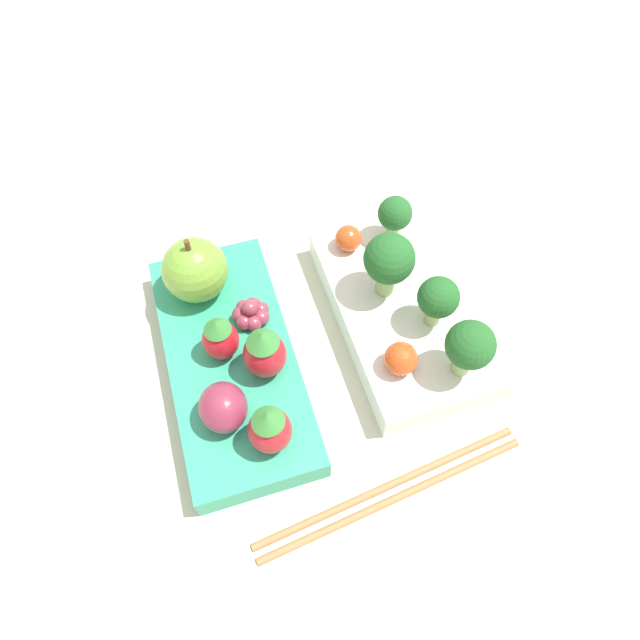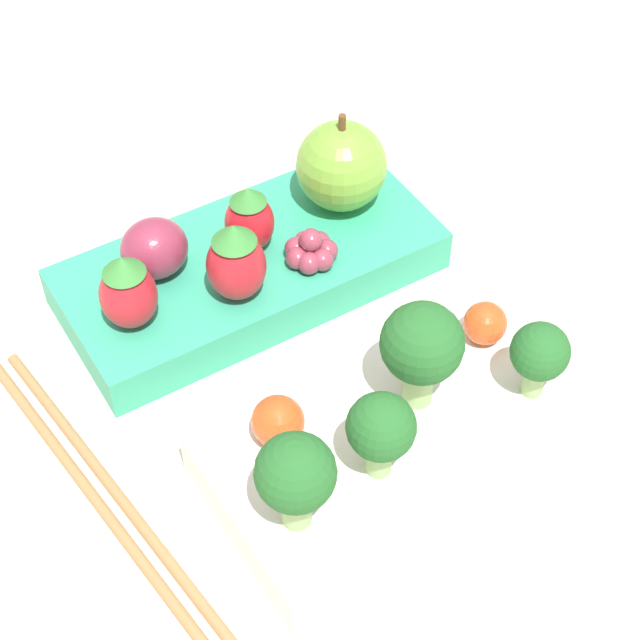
{
  "view_description": "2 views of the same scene",
  "coord_description": "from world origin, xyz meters",
  "px_view_note": "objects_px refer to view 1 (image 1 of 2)",
  "views": [
    {
      "loc": [
        0.23,
        -0.07,
        0.42
      ],
      "look_at": [
        0.01,
        0.0,
        0.04
      ],
      "focal_mm": 32.0,
      "sensor_mm": 36.0,
      "label": 1
    },
    {
      "loc": [
        0.21,
        0.31,
        0.45
      ],
      "look_at": [
        0.01,
        0.0,
        0.04
      ],
      "focal_mm": 60.0,
      "sensor_mm": 36.0,
      "label": 2
    }
  ],
  "objects_px": {
    "bento_box_fruit": "(232,362)",
    "broccoli_floret_1": "(395,215)",
    "cherry_tomato_0": "(348,238)",
    "strawberry_2": "(270,429)",
    "cherry_tomato_1": "(401,359)",
    "apple": "(195,270)",
    "bento_box_savoury": "(403,311)",
    "strawberry_1": "(264,353)",
    "broccoli_floret_0": "(470,346)",
    "chopsticks_pair": "(391,492)",
    "plum": "(223,407)",
    "strawberry_0": "(220,338)",
    "grape_cluster": "(251,313)",
    "broccoli_floret_2": "(389,261)",
    "broccoli_floret_3": "(438,299)"
  },
  "relations": [
    {
      "from": "bento_box_savoury",
      "to": "broccoli_floret_1",
      "type": "distance_m",
      "value": 0.08
    },
    {
      "from": "broccoli_floret_1",
      "to": "bento_box_savoury",
      "type": "bearing_deg",
      "value": -12.64
    },
    {
      "from": "broccoli_floret_1",
      "to": "broccoli_floret_0",
      "type": "bearing_deg",
      "value": -0.06
    },
    {
      "from": "broccoli_floret_0",
      "to": "apple",
      "type": "bearing_deg",
      "value": -128.55
    },
    {
      "from": "chopsticks_pair",
      "to": "plum",
      "type": "bearing_deg",
      "value": -130.33
    },
    {
      "from": "bento_box_fruit",
      "to": "strawberry_0",
      "type": "bearing_deg",
      "value": -133.66
    },
    {
      "from": "strawberry_1",
      "to": "chopsticks_pair",
      "type": "bearing_deg",
      "value": 27.76
    },
    {
      "from": "broccoli_floret_0",
      "to": "cherry_tomato_1",
      "type": "xyz_separation_m",
      "value": [
        -0.02,
        -0.04,
        -0.02
      ]
    },
    {
      "from": "cherry_tomato_0",
      "to": "grape_cluster",
      "type": "relative_size",
      "value": 0.76
    },
    {
      "from": "strawberry_1",
      "to": "grape_cluster",
      "type": "distance_m",
      "value": 0.05
    },
    {
      "from": "broccoli_floret_2",
      "to": "broccoli_floret_3",
      "type": "xyz_separation_m",
      "value": [
        0.04,
        0.02,
        -0.01
      ]
    },
    {
      "from": "broccoli_floret_3",
      "to": "strawberry_0",
      "type": "distance_m",
      "value": 0.17
    },
    {
      "from": "bento_box_fruit",
      "to": "chopsticks_pair",
      "type": "xyz_separation_m",
      "value": [
        0.13,
        0.08,
        -0.01
      ]
    },
    {
      "from": "broccoli_floret_1",
      "to": "cherry_tomato_1",
      "type": "relative_size",
      "value": 1.74
    },
    {
      "from": "strawberry_1",
      "to": "apple",
      "type": "bearing_deg",
      "value": -159.7
    },
    {
      "from": "strawberry_1",
      "to": "grape_cluster",
      "type": "height_order",
      "value": "strawberry_1"
    },
    {
      "from": "bento_box_fruit",
      "to": "grape_cluster",
      "type": "height_order",
      "value": "grape_cluster"
    },
    {
      "from": "broccoli_floret_0",
      "to": "chopsticks_pair",
      "type": "xyz_separation_m",
      "value": [
        0.06,
        -0.08,
        -0.06
      ]
    },
    {
      "from": "bento_box_fruit",
      "to": "broccoli_floret_1",
      "type": "relative_size",
      "value": 4.83
    },
    {
      "from": "broccoli_floret_0",
      "to": "broccoli_floret_2",
      "type": "distance_m",
      "value": 0.09
    },
    {
      "from": "plum",
      "to": "cherry_tomato_0",
      "type": "bearing_deg",
      "value": 131.12
    },
    {
      "from": "cherry_tomato_1",
      "to": "strawberry_1",
      "type": "xyz_separation_m",
      "value": [
        -0.03,
        -0.1,
        0.01
      ]
    },
    {
      "from": "cherry_tomato_1",
      "to": "plum",
      "type": "xyz_separation_m",
      "value": [
        -0.0,
        -0.13,
        0.0
      ]
    },
    {
      "from": "strawberry_1",
      "to": "chopsticks_pair",
      "type": "relative_size",
      "value": 0.24
    },
    {
      "from": "broccoli_floret_3",
      "to": "plum",
      "type": "distance_m",
      "value": 0.18
    },
    {
      "from": "cherry_tomato_1",
      "to": "strawberry_1",
      "type": "distance_m",
      "value": 0.1
    },
    {
      "from": "strawberry_0",
      "to": "plum",
      "type": "xyz_separation_m",
      "value": [
        0.05,
        -0.01,
        -0.0
      ]
    },
    {
      "from": "cherry_tomato_0",
      "to": "strawberry_2",
      "type": "relative_size",
      "value": 0.49
    },
    {
      "from": "strawberry_1",
      "to": "strawberry_0",
      "type": "bearing_deg",
      "value": -130.77
    },
    {
      "from": "bento_box_fruit",
      "to": "cherry_tomato_1",
      "type": "xyz_separation_m",
      "value": [
        0.05,
        0.12,
        0.03
      ]
    },
    {
      "from": "strawberry_2",
      "to": "cherry_tomato_1",
      "type": "bearing_deg",
      "value": 103.16
    },
    {
      "from": "cherry_tomato_0",
      "to": "broccoli_floret_2",
      "type": "bearing_deg",
      "value": 14.2
    },
    {
      "from": "bento_box_savoury",
      "to": "broccoli_floret_1",
      "type": "relative_size",
      "value": 4.24
    },
    {
      "from": "cherry_tomato_1",
      "to": "apple",
      "type": "distance_m",
      "value": 0.18
    },
    {
      "from": "bento_box_savoury",
      "to": "chopsticks_pair",
      "type": "xyz_separation_m",
      "value": [
        0.13,
        -0.06,
        -0.01
      ]
    },
    {
      "from": "chopsticks_pair",
      "to": "strawberry_0",
      "type": "bearing_deg",
      "value": -147.46
    },
    {
      "from": "bento_box_fruit",
      "to": "broccoli_floret_3",
      "type": "height_order",
      "value": "broccoli_floret_3"
    },
    {
      "from": "broccoli_floret_3",
      "to": "broccoli_floret_1",
      "type": "bearing_deg",
      "value": 178.33
    },
    {
      "from": "broccoli_floret_0",
      "to": "plum",
      "type": "xyz_separation_m",
      "value": [
        -0.02,
        -0.18,
        -0.02
      ]
    },
    {
      "from": "bento_box_savoury",
      "to": "broccoli_floret_2",
      "type": "bearing_deg",
      "value": -144.5
    },
    {
      "from": "broccoli_floret_0",
      "to": "cherry_tomato_1",
      "type": "distance_m",
      "value": 0.05
    },
    {
      "from": "bento_box_savoury",
      "to": "strawberry_1",
      "type": "bearing_deg",
      "value": -80.21
    },
    {
      "from": "strawberry_1",
      "to": "broccoli_floret_3",
      "type": "bearing_deg",
      "value": 89.21
    },
    {
      "from": "broccoli_floret_1",
      "to": "strawberry_2",
      "type": "height_order",
      "value": "same"
    },
    {
      "from": "cherry_tomato_1",
      "to": "grape_cluster",
      "type": "distance_m",
      "value": 0.12
    },
    {
      "from": "apple",
      "to": "chopsticks_pair",
      "type": "bearing_deg",
      "value": 24.59
    },
    {
      "from": "bento_box_fruit",
      "to": "grape_cluster",
      "type": "distance_m",
      "value": 0.04
    },
    {
      "from": "bento_box_fruit",
      "to": "strawberry_2",
      "type": "distance_m",
      "value": 0.09
    },
    {
      "from": "strawberry_0",
      "to": "apple",
      "type": "bearing_deg",
      "value": -175.92
    },
    {
      "from": "broccoli_floret_0",
      "to": "plum",
      "type": "distance_m",
      "value": 0.18
    }
  ]
}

